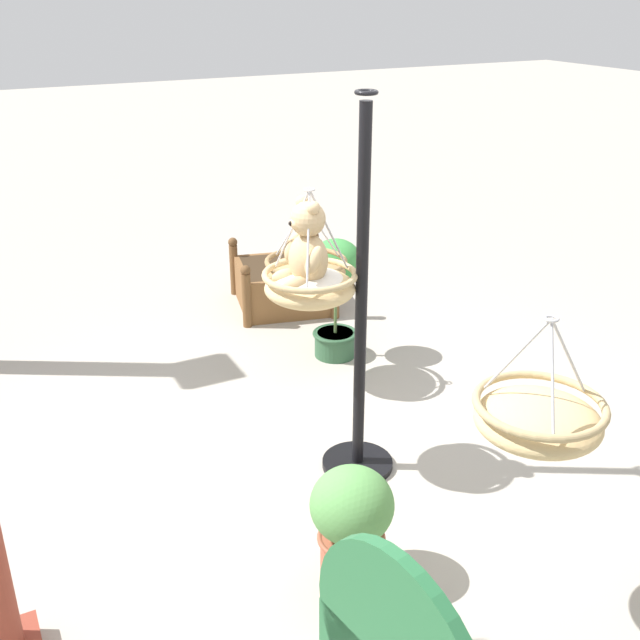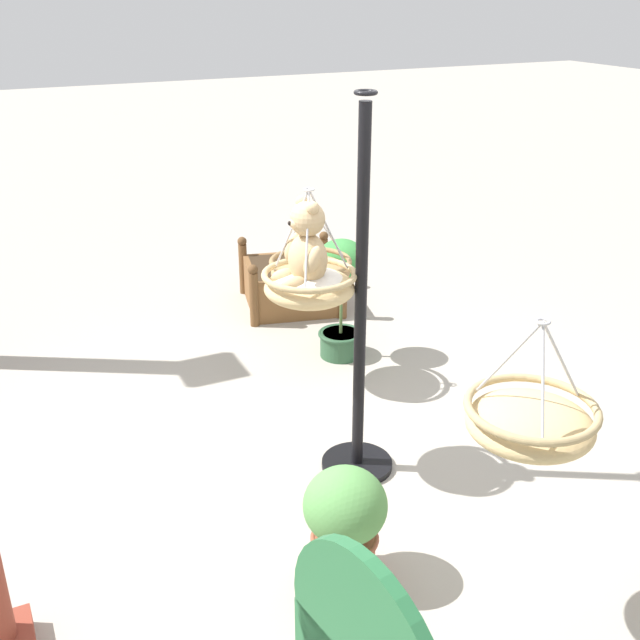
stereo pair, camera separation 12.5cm
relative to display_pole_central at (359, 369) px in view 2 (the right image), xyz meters
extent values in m
plane|color=#A8A093|center=(0.23, 0.10, -0.69)|extent=(40.00, 40.00, 0.00)
cylinder|color=black|center=(0.00, 0.00, 0.42)|extent=(0.07, 0.07, 2.22)
cylinder|color=black|center=(0.00, 0.00, -0.67)|extent=(0.44, 0.44, 0.04)
torus|color=black|center=(0.00, 0.00, 1.57)|extent=(0.12, 0.12, 0.02)
ellipsoid|color=tan|center=(0.15, 0.25, 0.50)|extent=(0.52, 0.52, 0.18)
torus|color=tan|center=(0.15, 0.25, 0.58)|extent=(0.54, 0.54, 0.04)
ellipsoid|color=silver|center=(0.15, 0.25, 0.52)|extent=(0.46, 0.46, 0.15)
cylinder|color=#B7B7BC|center=(0.25, 0.31, 0.83)|extent=(0.22, 0.13, 0.49)
cylinder|color=#B7B7BC|center=(0.05, 0.31, 0.83)|extent=(0.22, 0.13, 0.49)
cylinder|color=#B7B7BC|center=(0.15, 0.13, 0.83)|extent=(0.01, 0.25, 0.49)
torus|color=#B7B7BC|center=(0.15, 0.25, 1.07)|extent=(0.06, 0.06, 0.01)
ellipsoid|color=tan|center=(0.15, 0.26, 0.68)|extent=(0.25, 0.21, 0.30)
sphere|color=tan|center=(0.15, 0.26, 0.91)|extent=(0.21, 0.21, 0.19)
ellipsoid|color=#D9B683|center=(0.15, 0.33, 0.89)|extent=(0.09, 0.07, 0.06)
sphere|color=black|center=(0.15, 0.36, 0.90)|extent=(0.03, 0.03, 0.03)
sphere|color=tan|center=(0.08, 0.26, 0.98)|extent=(0.07, 0.07, 0.07)
sphere|color=tan|center=(0.22, 0.26, 0.98)|extent=(0.07, 0.07, 0.07)
ellipsoid|color=tan|center=(0.02, 0.29, 0.71)|extent=(0.08, 0.15, 0.19)
ellipsoid|color=tan|center=(0.28, 0.29, 0.71)|extent=(0.08, 0.15, 0.19)
ellipsoid|color=tan|center=(0.08, 0.37, 0.57)|extent=(0.09, 0.17, 0.09)
ellipsoid|color=tan|center=(0.22, 0.37, 0.57)|extent=(0.09, 0.17, 0.09)
ellipsoid|color=tan|center=(-1.40, -0.06, 0.39)|extent=(0.54, 0.54, 0.18)
torus|color=tan|center=(-1.40, -0.06, 0.47)|extent=(0.56, 0.56, 0.04)
cylinder|color=#B7B7BC|center=(-1.29, 0.00, 0.67)|extent=(0.23, 0.14, 0.40)
cylinder|color=#B7B7BC|center=(-1.50, 0.00, 0.67)|extent=(0.23, 0.14, 0.40)
cylinder|color=#B7B7BC|center=(-1.40, -0.18, 0.67)|extent=(0.01, 0.26, 0.40)
torus|color=#B7B7BC|center=(-1.40, -0.06, 0.86)|extent=(0.06, 0.06, 0.01)
ellipsoid|color=#A37F51|center=(1.14, -0.21, 0.19)|extent=(0.57, 0.57, 0.18)
torus|color=olive|center=(1.14, -0.21, 0.27)|extent=(0.59, 0.59, 0.04)
cylinder|color=#B7B7BC|center=(1.26, -0.14, 0.47)|extent=(0.24, 0.15, 0.41)
cylinder|color=#B7B7BC|center=(1.03, -0.14, 0.47)|extent=(0.24, 0.15, 0.41)
cylinder|color=#B7B7BC|center=(1.14, -0.34, 0.47)|extent=(0.01, 0.27, 0.41)
torus|color=#B7B7BC|center=(1.14, -0.21, 0.68)|extent=(0.06, 0.06, 0.01)
cube|color=brown|center=(2.57, -0.65, -0.49)|extent=(0.95, 0.95, 0.39)
cube|color=#382819|center=(2.57, -0.65, -0.33)|extent=(0.83, 0.84, 0.06)
cylinder|color=brown|center=(2.27, -0.18, -0.44)|extent=(0.08, 0.08, 0.49)
cylinder|color=brown|center=(3.04, -0.36, -0.44)|extent=(0.08, 0.08, 0.49)
cylinder|color=brown|center=(2.09, -0.95, -0.44)|extent=(0.08, 0.08, 0.49)
cylinder|color=brown|center=(2.86, -1.13, -0.44)|extent=(0.08, 0.08, 0.49)
sphere|color=brown|center=(2.27, -0.18, -0.17)|extent=(0.09, 0.09, 0.09)
sphere|color=brown|center=(3.04, -0.36, -0.17)|extent=(0.09, 0.09, 0.09)
sphere|color=brown|center=(2.09, -0.95, -0.17)|extent=(0.09, 0.09, 0.09)
sphere|color=brown|center=(2.86, -1.13, -0.17)|extent=(0.09, 0.09, 0.09)
cylinder|color=#2D5638|center=(1.43, -0.60, -0.59)|extent=(0.33, 0.33, 0.20)
torus|color=#294E32|center=(1.43, -0.60, -0.50)|extent=(0.37, 0.37, 0.03)
cylinder|color=#382819|center=(1.43, -0.60, -0.50)|extent=(0.29, 0.29, 0.03)
cylinder|color=#4C6B38|center=(1.43, -0.60, -0.26)|extent=(0.02, 0.02, 0.46)
ellipsoid|color=#38843D|center=(1.43, -0.60, 0.13)|extent=(0.39, 0.39, 0.33)
cylinder|color=#AD563D|center=(-0.82, 0.51, -0.56)|extent=(0.31, 0.31, 0.26)
torus|color=#9C4E37|center=(-0.82, 0.51, -0.44)|extent=(0.34, 0.34, 0.03)
cylinder|color=#382819|center=(-0.82, 0.51, -0.45)|extent=(0.27, 0.27, 0.03)
ellipsoid|color=#56934C|center=(-0.82, 0.51, -0.24)|extent=(0.42, 0.42, 0.38)
camera|label=1|loc=(-3.42, 2.00, 2.08)|focal=42.55mm
camera|label=2|loc=(-3.48, 1.89, 2.08)|focal=42.55mm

